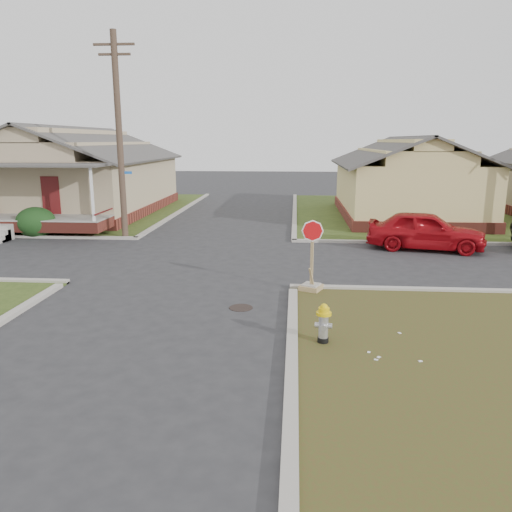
# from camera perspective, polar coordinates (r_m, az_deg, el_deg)

# --- Properties ---
(ground) EXTENTS (120.00, 120.00, 0.00)m
(ground) POSITION_cam_1_polar(r_m,az_deg,el_deg) (14.42, -10.27, -4.99)
(ground) COLOR #29292B
(ground) RESTS_ON ground
(verge_far_left) EXTENTS (19.00, 19.00, 0.05)m
(verge_far_left) POSITION_cam_1_polar(r_m,az_deg,el_deg) (35.65, -23.42, 4.94)
(verge_far_left) COLOR #304318
(verge_far_left) RESTS_ON ground
(curbs) EXTENTS (80.00, 40.00, 0.12)m
(curbs) POSITION_cam_1_polar(r_m,az_deg,el_deg) (19.11, -6.52, -0.37)
(curbs) COLOR #A59F95
(curbs) RESTS_ON ground
(manhole) EXTENTS (0.64, 0.64, 0.01)m
(manhole) POSITION_cam_1_polar(r_m,az_deg,el_deg) (13.56, -1.73, -5.92)
(manhole) COLOR black
(manhole) RESTS_ON ground
(corner_house) EXTENTS (10.10, 15.50, 5.30)m
(corner_house) POSITION_cam_1_polar(r_m,az_deg,el_deg) (32.94, -20.16, 8.58)
(corner_house) COLOR maroon
(corner_house) RESTS_ON ground
(side_house_yellow) EXTENTS (7.60, 11.60, 4.70)m
(side_house_yellow) POSITION_cam_1_polar(r_m,az_deg,el_deg) (30.50, 16.75, 8.35)
(side_house_yellow) COLOR maroon
(side_house_yellow) RESTS_ON ground
(utility_pole) EXTENTS (1.80, 0.28, 9.00)m
(utility_pole) POSITION_cam_1_polar(r_m,az_deg,el_deg) (23.48, -15.36, 13.23)
(utility_pole) COLOR #463228
(utility_pole) RESTS_ON ground
(fire_hydrant) EXTENTS (0.33, 0.33, 0.90)m
(fire_hydrant) POSITION_cam_1_polar(r_m,az_deg,el_deg) (11.16, 7.73, -7.38)
(fire_hydrant) COLOR black
(fire_hydrant) RESTS_ON ground
(stop_sign) EXTENTS (0.60, 0.59, 2.12)m
(stop_sign) POSITION_cam_1_polar(r_m,az_deg,el_deg) (14.95, 6.35, -2.17)
(stop_sign) COLOR #A28758
(stop_sign) RESTS_ON ground
(red_sedan) EXTENTS (4.98, 2.82, 1.60)m
(red_sedan) POSITION_cam_1_polar(r_m,az_deg,el_deg) (21.71, 18.81, 2.78)
(red_sedan) COLOR #A40B13
(red_sedan) RESTS_ON ground
(hedge_right) EXTENTS (1.65, 1.35, 1.26)m
(hedge_right) POSITION_cam_1_polar(r_m,az_deg,el_deg) (25.48, -23.85, 3.53)
(hedge_right) COLOR #173714
(hedge_right) RESTS_ON verge_far_left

